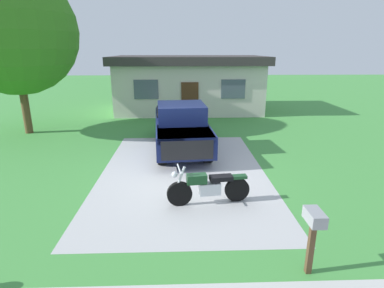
# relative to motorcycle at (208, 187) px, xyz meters

# --- Properties ---
(ground_plane) EXTENTS (80.00, 80.00, 0.00)m
(ground_plane) POSITION_rel_motorcycle_xyz_m (-0.64, 2.15, -0.47)
(ground_plane) COLOR #439040
(driveway_pad) EXTENTS (5.38, 8.38, 0.01)m
(driveway_pad) POSITION_rel_motorcycle_xyz_m (-0.64, 2.15, -0.47)
(driveway_pad) COLOR #B1B1B1
(driveway_pad) RESTS_ON ground
(motorcycle) EXTENTS (2.21, 0.70, 1.09)m
(motorcycle) POSITION_rel_motorcycle_xyz_m (0.00, 0.00, 0.00)
(motorcycle) COLOR black
(motorcycle) RESTS_ON ground
(pickup_truck) EXTENTS (2.43, 5.76, 1.90)m
(pickup_truck) POSITION_rel_motorcycle_xyz_m (-0.73, 4.91, 0.48)
(pickup_truck) COLOR black
(pickup_truck) RESTS_ON ground
(mailbox) EXTENTS (0.26, 0.48, 1.26)m
(mailbox) POSITION_rel_motorcycle_xyz_m (1.61, -2.73, 0.51)
(mailbox) COLOR #4C3823
(mailbox) RESTS_ON ground
(shade_tree) EXTENTS (5.59, 5.59, 7.44)m
(shade_tree) POSITION_rel_motorcycle_xyz_m (-8.15, 7.51, 4.17)
(shade_tree) COLOR brown
(shade_tree) RESTS_ON ground
(neighbor_house) EXTENTS (9.60, 5.60, 3.50)m
(neighbor_house) POSITION_rel_motorcycle_xyz_m (-0.19, 13.12, 1.32)
(neighbor_house) COLOR beige
(neighbor_house) RESTS_ON ground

